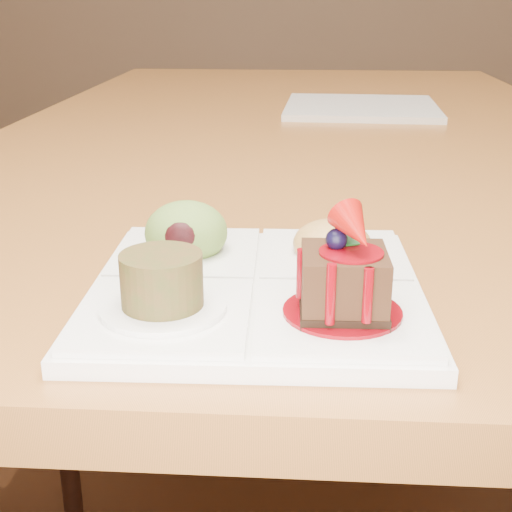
{
  "coord_description": "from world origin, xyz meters",
  "views": [
    {
      "loc": [
        -0.0,
        -1.23,
        0.96
      ],
      "look_at": [
        -0.03,
        -0.75,
        0.79
      ],
      "focal_mm": 50.0,
      "sensor_mm": 36.0,
      "label": 1
    }
  ],
  "objects": [
    {
      "name": "sampler_plate",
      "position": [
        -0.04,
        -0.75,
        0.77
      ],
      "size": [
        0.24,
        0.24,
        0.09
      ],
      "rotation": [
        0.0,
        0.0,
        0.02
      ],
      "color": "white",
      "rests_on": "dining_table"
    },
    {
      "name": "dining_table",
      "position": [
        0.0,
        0.0,
        0.68
      ],
      "size": [
        1.0,
        1.8,
        0.75
      ],
      "color": "#9F5929",
      "rests_on": "ground"
    },
    {
      "name": "ground",
      "position": [
        0.0,
        0.0,
        0.0
      ],
      "size": [
        6.0,
        6.0,
        0.0
      ],
      "primitive_type": "plane",
      "color": "#542E18"
    },
    {
      "name": "second_plate",
      "position": [
        0.11,
        0.15,
        0.76
      ],
      "size": [
        0.3,
        0.3,
        0.01
      ],
      "primitive_type": "cube",
      "rotation": [
        0.0,
        0.0,
        -0.05
      ],
      "color": "white",
      "rests_on": "dining_table"
    }
  ]
}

